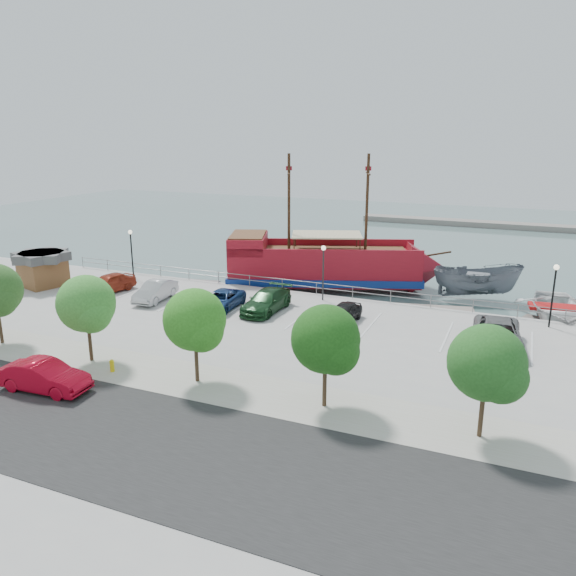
% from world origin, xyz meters
% --- Properties ---
extents(ground, '(160.00, 160.00, 0.00)m').
position_xyz_m(ground, '(0.00, 0.00, -1.00)').
color(ground, '#4A6763').
extents(land_slab, '(100.00, 58.00, 1.20)m').
position_xyz_m(land_slab, '(0.00, -21.00, -0.60)').
color(land_slab, '#9F9E9D').
rests_on(land_slab, ground).
extents(street, '(100.00, 8.00, 0.04)m').
position_xyz_m(street, '(0.00, -16.00, 0.01)').
color(street, black).
rests_on(street, land_slab).
extents(sidewalk, '(100.00, 4.00, 0.05)m').
position_xyz_m(sidewalk, '(0.00, -10.00, 0.01)').
color(sidewalk, '#A6A08F').
rests_on(sidewalk, land_slab).
extents(seawall_railing, '(50.00, 0.06, 1.00)m').
position_xyz_m(seawall_railing, '(0.00, 7.80, 0.53)').
color(seawall_railing, gray).
rests_on(seawall_railing, land_slab).
extents(far_shore, '(40.00, 3.00, 0.80)m').
position_xyz_m(far_shore, '(10.00, 55.00, -0.60)').
color(far_shore, gray).
rests_on(far_shore, ground).
extents(pirate_ship, '(19.86, 11.66, 12.35)m').
position_xyz_m(pirate_ship, '(-1.00, 13.70, 1.07)').
color(pirate_ship, maroon).
rests_on(pirate_ship, ground).
extents(patrol_boat, '(7.74, 4.83, 2.81)m').
position_xyz_m(patrol_boat, '(10.68, 14.68, 0.40)').
color(patrol_boat, slate).
rests_on(patrol_boat, ground).
extents(speedboat, '(6.41, 8.33, 1.60)m').
position_xyz_m(speedboat, '(16.69, 11.15, -0.20)').
color(speedboat, silver).
rests_on(speedboat, ground).
extents(dock_west, '(6.70, 2.87, 0.37)m').
position_xyz_m(dock_west, '(-14.51, 9.20, -0.81)').
color(dock_west, slate).
rests_on(dock_west, ground).
extents(dock_mid, '(8.03, 3.80, 0.44)m').
position_xyz_m(dock_mid, '(7.22, 9.20, -0.78)').
color(dock_mid, gray).
rests_on(dock_mid, ground).
extents(dock_east, '(6.81, 3.90, 0.37)m').
position_xyz_m(dock_east, '(17.47, 9.20, -0.81)').
color(dock_east, slate).
rests_on(dock_east, ground).
extents(shed, '(4.37, 4.37, 2.90)m').
position_xyz_m(shed, '(-23.14, 1.23, 1.54)').
color(shed, brown).
rests_on(shed, land_slab).
extents(street_sedan, '(4.80, 1.97, 1.55)m').
position_xyz_m(street_sedan, '(-7.43, -13.91, 0.77)').
color(street_sedan, '#AF071C').
rests_on(street_sedan, street).
extents(fire_hydrant, '(0.26, 0.26, 0.74)m').
position_xyz_m(fire_hydrant, '(-5.86, -10.80, 0.40)').
color(fire_hydrant, yellow).
rests_on(fire_hydrant, sidewalk).
extents(lamp_post_left, '(0.36, 0.36, 4.28)m').
position_xyz_m(lamp_post_left, '(-18.00, 6.50, 2.94)').
color(lamp_post_left, black).
rests_on(lamp_post_left, land_slab).
extents(lamp_post_mid, '(0.36, 0.36, 4.28)m').
position_xyz_m(lamp_post_mid, '(0.00, 6.50, 2.94)').
color(lamp_post_mid, black).
rests_on(lamp_post_mid, land_slab).
extents(lamp_post_right, '(0.36, 0.36, 4.28)m').
position_xyz_m(lamp_post_right, '(16.00, 6.50, 2.94)').
color(lamp_post_right, black).
rests_on(lamp_post_right, land_slab).
extents(tree_c, '(3.30, 3.20, 5.00)m').
position_xyz_m(tree_c, '(-7.85, -10.07, 3.30)').
color(tree_c, '#473321').
rests_on(tree_c, sidewalk).
extents(tree_d, '(3.30, 3.20, 5.00)m').
position_xyz_m(tree_d, '(-0.85, -10.07, 3.30)').
color(tree_d, '#473321').
rests_on(tree_d, sidewalk).
extents(tree_e, '(3.30, 3.20, 5.00)m').
position_xyz_m(tree_e, '(6.15, -10.07, 3.30)').
color(tree_e, '#473321').
rests_on(tree_e, sidewalk).
extents(tree_f, '(3.30, 3.20, 5.00)m').
position_xyz_m(tree_f, '(13.15, -10.07, 3.30)').
color(tree_f, '#473321').
rests_on(tree_f, sidewalk).
extents(parked_car_a, '(2.64, 4.83, 1.56)m').
position_xyz_m(parked_car_a, '(-16.64, 1.74, 0.78)').
color(parked_car_a, maroon).
rests_on(parked_car_a, land_slab).
extents(parked_car_b, '(2.06, 4.70, 1.50)m').
position_xyz_m(parked_car_b, '(-11.82, 1.33, 0.75)').
color(parked_car_b, '#B0B0B1').
rests_on(parked_car_b, land_slab).
extents(parked_car_c, '(2.49, 4.94, 1.34)m').
position_xyz_m(parked_car_c, '(-6.12, 1.44, 0.67)').
color(parked_car_c, navy).
rests_on(parked_car_c, land_slab).
extents(parked_car_d, '(2.28, 5.36, 1.54)m').
position_xyz_m(parked_car_d, '(-2.79, 2.21, 0.77)').
color(parked_car_d, '#163E1D').
rests_on(parked_car_d, land_slab).
extents(parked_car_e, '(1.91, 4.06, 1.34)m').
position_xyz_m(parked_car_e, '(3.10, 2.01, 0.67)').
color(parked_car_e, black).
rests_on(parked_car_e, land_slab).
extents(parked_car_g, '(3.30, 6.16, 1.64)m').
position_xyz_m(parked_car_g, '(13.01, 1.23, 0.82)').
color(parked_car_g, slate).
rests_on(parked_car_g, land_slab).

